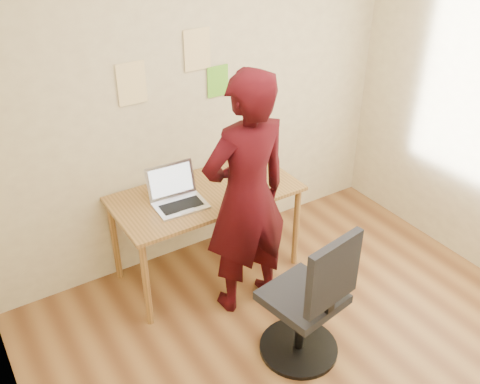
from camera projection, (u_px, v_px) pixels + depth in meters
room at (357, 200)px, 2.76m from camera, size 3.58×3.58×2.78m
desk at (206, 202)px, 4.05m from camera, size 1.40×0.70×0.74m
laptop at (177, 197)px, 3.85m from camera, size 0.38×0.34×0.26m
paper_sheet at (249, 187)px, 4.08m from camera, size 0.33×0.39×0.00m
phone at (252, 194)px, 3.98m from camera, size 0.08×0.14×0.01m
wall_note_left at (132, 83)px, 3.69m from camera, size 0.21×0.00×0.30m
wall_note_mid at (197, 50)px, 3.84m from camera, size 0.21×0.00×0.30m
wall_note_right at (218, 81)px, 4.06m from camera, size 0.18×0.00×0.24m
office_chair at (310, 307)px, 3.39m from camera, size 0.53×0.54×1.03m
person at (246, 197)px, 3.62m from camera, size 0.67×0.44×1.82m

